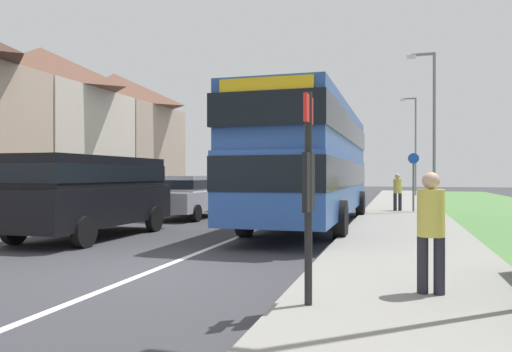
# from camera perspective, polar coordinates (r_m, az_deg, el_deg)

# --- Properties ---
(ground_plane) EXTENTS (120.00, 120.00, 0.00)m
(ground_plane) POSITION_cam_1_polar(r_m,az_deg,el_deg) (8.55, -12.04, -10.87)
(ground_plane) COLOR #38383D
(lane_marking_centre) EXTENTS (0.14, 60.00, 0.01)m
(lane_marking_centre) POSITION_cam_1_polar(r_m,az_deg,el_deg) (15.98, 1.81, -5.69)
(lane_marking_centre) COLOR silver
(lane_marking_centre) RESTS_ON ground_plane
(pavement_near_side) EXTENTS (3.20, 68.00, 0.12)m
(pavement_near_side) POSITION_cam_1_polar(r_m,az_deg,el_deg) (13.48, 17.24, -6.55)
(pavement_near_side) COLOR gray
(pavement_near_side) RESTS_ON ground_plane
(double_decker_bus) EXTENTS (2.80, 11.53, 3.70)m
(double_decker_bus) POSITION_cam_1_polar(r_m,az_deg,el_deg) (15.49, 6.66, 2.05)
(double_decker_bus) COLOR #284C93
(double_decker_bus) RESTS_ON ground_plane
(parked_van_black) EXTENTS (2.11, 5.19, 2.10)m
(parked_van_black) POSITION_cam_1_polar(r_m,az_deg,el_deg) (13.27, -18.86, -1.48)
(parked_van_black) COLOR black
(parked_van_black) RESTS_ON ground_plane
(parked_car_silver) EXTENTS (1.93, 4.07, 1.59)m
(parked_car_silver) POSITION_cam_1_polar(r_m,az_deg,el_deg) (18.26, -8.09, -2.20)
(parked_car_silver) COLOR #B7B7BC
(parked_car_silver) RESTS_ON ground_plane
(parked_car_grey) EXTENTS (1.89, 4.37, 1.63)m
(parked_car_grey) POSITION_cam_1_polar(r_m,az_deg,el_deg) (23.27, -2.60, -1.64)
(parked_car_grey) COLOR slate
(parked_car_grey) RESTS_ON ground_plane
(parked_car_white) EXTENTS (1.87, 3.95, 1.58)m
(parked_car_white) POSITION_cam_1_polar(r_m,az_deg,el_deg) (28.22, 0.89, -1.37)
(parked_car_white) COLOR silver
(parked_car_white) RESTS_ON ground_plane
(pedestrian_at_stop) EXTENTS (0.34, 0.34, 1.67)m
(pedestrian_at_stop) POSITION_cam_1_polar(r_m,az_deg,el_deg) (6.55, 19.96, -5.64)
(pedestrian_at_stop) COLOR #23232D
(pedestrian_at_stop) RESTS_ON ground_plane
(pedestrian_walking_away) EXTENTS (0.34, 0.34, 1.67)m
(pedestrian_walking_away) POSITION_cam_1_polar(r_m,az_deg,el_deg) (21.13, 16.37, -1.62)
(pedestrian_walking_away) COLOR #23232D
(pedestrian_walking_away) RESTS_ON ground_plane
(bus_stop_sign) EXTENTS (0.09, 0.52, 2.60)m
(bus_stop_sign) POSITION_cam_1_polar(r_m,az_deg,el_deg) (5.65, 6.22, -0.82)
(bus_stop_sign) COLOR black
(bus_stop_sign) RESTS_ON ground_plane
(cycle_route_sign) EXTENTS (0.44, 0.08, 2.52)m
(cycle_route_sign) POSITION_cam_1_polar(r_m,az_deg,el_deg) (20.91, 18.10, -0.41)
(cycle_route_sign) COLOR slate
(cycle_route_sign) RESTS_ON ground_plane
(street_lamp_mid) EXTENTS (1.14, 0.20, 6.63)m
(street_lamp_mid) POSITION_cam_1_polar(r_m,az_deg,el_deg) (21.13, 19.99, 6.18)
(street_lamp_mid) COLOR slate
(street_lamp_mid) RESTS_ON ground_plane
(street_lamp_far) EXTENTS (1.14, 0.20, 7.20)m
(street_lamp_far) POSITION_cam_1_polar(r_m,az_deg,el_deg) (36.91, 18.16, 4.07)
(street_lamp_far) COLOR slate
(street_lamp_far) RESTS_ON ground_plane
(house_terrace_far_side) EXTENTS (6.71, 18.82, 7.82)m
(house_terrace_far_side) POSITION_cam_1_polar(r_m,az_deg,el_deg) (25.80, -24.09, 5.22)
(house_terrace_far_side) COLOR #C1A88E
(house_terrace_far_side) RESTS_ON ground_plane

